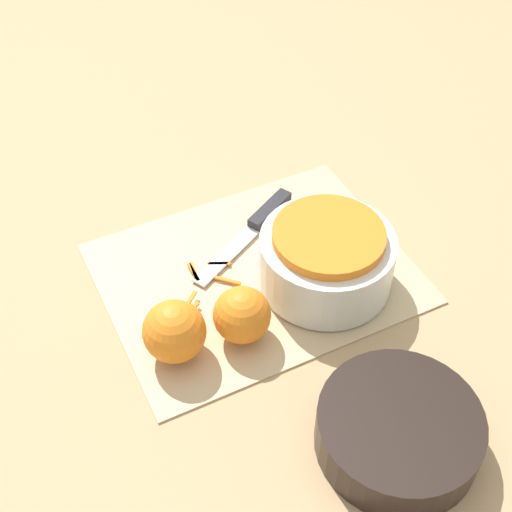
{
  "coord_description": "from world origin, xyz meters",
  "views": [
    {
      "loc": [
        0.3,
        0.6,
        0.73
      ],
      "look_at": [
        0.0,
        0.0,
        0.04
      ],
      "focal_mm": 50.0,
      "sensor_mm": 36.0,
      "label": 1
    }
  ],
  "objects_px": {
    "bowl_speckled": "(327,257)",
    "orange_left": "(242,315)",
    "orange_right": "(174,331)",
    "knife": "(260,220)",
    "bowl_dark": "(398,431)"
  },
  "relations": [
    {
      "from": "bowl_speckled",
      "to": "orange_right",
      "type": "bearing_deg",
      "value": 5.51
    },
    {
      "from": "bowl_speckled",
      "to": "knife",
      "type": "bearing_deg",
      "value": -78.52
    },
    {
      "from": "bowl_speckled",
      "to": "orange_left",
      "type": "xyz_separation_m",
      "value": [
        0.14,
        0.03,
        -0.01
      ]
    },
    {
      "from": "bowl_speckled",
      "to": "orange_left",
      "type": "relative_size",
      "value": 2.45
    },
    {
      "from": "bowl_speckled",
      "to": "bowl_dark",
      "type": "bearing_deg",
      "value": 78.34
    },
    {
      "from": "bowl_dark",
      "to": "knife",
      "type": "xyz_separation_m",
      "value": [
        -0.02,
        -0.39,
        -0.01
      ]
    },
    {
      "from": "orange_right",
      "to": "orange_left",
      "type": "bearing_deg",
      "value": 172.55
    },
    {
      "from": "knife",
      "to": "bowl_dark",
      "type": "bearing_deg",
      "value": 58.09
    },
    {
      "from": "knife",
      "to": "orange_left",
      "type": "relative_size",
      "value": 2.74
    },
    {
      "from": "knife",
      "to": "orange_right",
      "type": "xyz_separation_m",
      "value": [
        0.2,
        0.16,
        0.03
      ]
    },
    {
      "from": "orange_left",
      "to": "orange_right",
      "type": "bearing_deg",
      "value": -7.45
    },
    {
      "from": "knife",
      "to": "orange_left",
      "type": "bearing_deg",
      "value": 28.55
    },
    {
      "from": "bowl_speckled",
      "to": "bowl_dark",
      "type": "distance_m",
      "value": 0.25
    },
    {
      "from": "bowl_speckled",
      "to": "knife",
      "type": "height_order",
      "value": "bowl_speckled"
    },
    {
      "from": "orange_right",
      "to": "bowl_speckled",
      "type": "bearing_deg",
      "value": -174.49
    }
  ]
}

